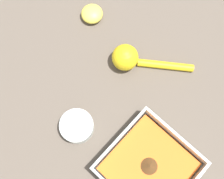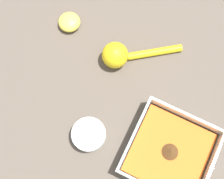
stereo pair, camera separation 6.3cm
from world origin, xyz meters
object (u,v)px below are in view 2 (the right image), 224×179
spice_bowl (89,135)px  lemon_half (69,22)px  square_dish (169,152)px  lemon_squeezer (121,55)px

spice_bowl → lemon_half: spice_bowl is taller
square_dish → lemon_half: size_ratio=3.25×
square_dish → lemon_half: bearing=-118.2°
spice_bowl → lemon_half: 0.31m
square_dish → lemon_half: 0.43m
lemon_squeezer → square_dish: bearing=104.4°
square_dish → lemon_squeezer: size_ratio=1.04×
square_dish → spice_bowl: 0.20m
spice_bowl → lemon_half: size_ratio=1.38×
square_dish → lemon_half: (-0.20, -0.38, -0.00)m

